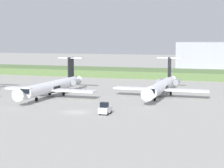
{
  "coord_description": "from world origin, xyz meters",
  "views": [
    {
      "loc": [
        28.62,
        -64.84,
        13.58
      ],
      "look_at": [
        0.0,
        21.39,
        3.0
      ],
      "focal_mm": 60.98,
      "sensor_mm": 36.0,
      "label": 1
    }
  ],
  "objects": [
    {
      "name": "ground_plane",
      "position": [
        0.0,
        30.0,
        0.0
      ],
      "size": [
        500.0,
        500.0,
        0.0
      ],
      "primitive_type": "plane",
      "color": "#9E9B96"
    },
    {
      "name": "grass_berm",
      "position": [
        0.0,
        72.83,
        1.28
      ],
      "size": [
        320.0,
        20.0,
        2.56
      ],
      "primitive_type": "cube",
      "color": "#597542",
      "rests_on": "ground"
    },
    {
      "name": "regional_jet_third",
      "position": [
        -13.47,
        16.85,
        2.54
      ],
      "size": [
        22.81,
        31.0,
        9.0
      ],
      "color": "white",
      "rests_on": "ground"
    },
    {
      "name": "regional_jet_fourth",
      "position": [
        11.34,
        25.58,
        2.54
      ],
      "size": [
        22.81,
        31.0,
        9.0
      ],
      "color": "white",
      "rests_on": "ground"
    },
    {
      "name": "baggage_tug",
      "position": [
        5.84,
        -0.19,
        1.0
      ],
      "size": [
        1.72,
        3.2,
        2.3
      ],
      "color": "silver",
      "rests_on": "ground"
    }
  ]
}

